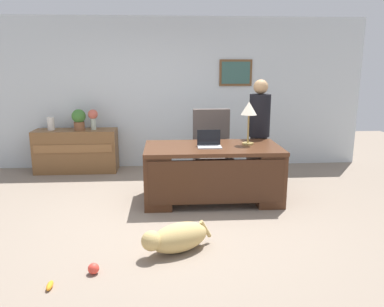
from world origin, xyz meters
TOP-DOWN VIEW (x-y plane):
  - ground_plane at (0.00, 0.00)m, footprint 12.00×12.00m
  - back_wall at (0.01, 2.60)m, footprint 7.00×0.16m
  - desk at (0.50, 0.58)m, footprint 1.86×0.96m
  - credenza at (-1.73, 2.25)m, footprint 1.42×0.50m
  - armchair at (0.61, 1.54)m, footprint 0.60×0.59m
  - person_standing at (1.29, 1.22)m, footprint 0.32×0.32m
  - dog_lying at (-0.04, -0.91)m, footprint 0.74×0.55m
  - laptop at (0.45, 0.57)m, footprint 0.32×0.22m
  - desk_lamp at (1.01, 0.70)m, footprint 0.22×0.22m
  - vase_with_flowers at (-1.40, 2.25)m, footprint 0.17×0.17m
  - vase_empty at (-2.13, 2.25)m, footprint 0.12×0.12m
  - potted_plant at (-1.65, 2.25)m, footprint 0.24×0.24m
  - dog_toy_ball at (-0.81, -1.28)m, footprint 0.10×0.10m
  - dog_toy_bone at (-1.14, -1.50)m, footprint 0.05×0.14m

SIDE VIEW (x-z plane):
  - ground_plane at x=0.00m, z-range 0.00..0.00m
  - dog_toy_bone at x=-1.14m, z-range 0.00..0.05m
  - dog_toy_ball at x=-0.81m, z-range 0.00..0.10m
  - dog_lying at x=-0.04m, z-range 0.01..0.31m
  - credenza at x=-1.73m, z-range 0.00..0.75m
  - desk at x=0.50m, z-range 0.04..0.81m
  - armchair at x=0.61m, z-range -0.07..1.09m
  - laptop at x=0.45m, z-range 0.72..0.95m
  - person_standing at x=1.29m, z-range 0.03..1.68m
  - vase_empty at x=-2.13m, z-range 0.75..0.98m
  - potted_plant at x=-1.65m, z-range 0.77..1.13m
  - vase_with_flowers at x=-1.40m, z-range 0.80..1.16m
  - desk_lamp at x=1.01m, z-range 0.95..1.54m
  - back_wall at x=0.01m, z-range 0.00..2.70m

